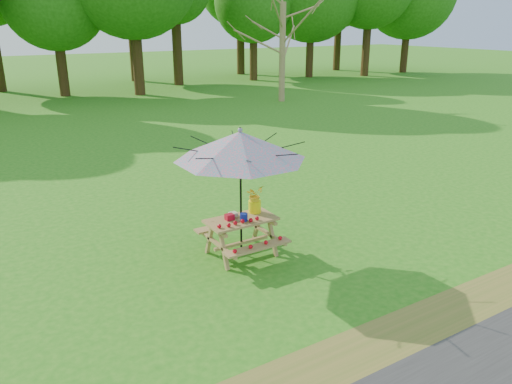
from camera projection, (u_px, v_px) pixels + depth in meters
ground at (387, 228)px, 9.82m from camera, size 120.00×120.00×0.00m
picnic_table at (241, 237)px, 8.61m from camera, size 1.20×1.32×0.67m
patio_umbrella at (240, 146)px, 8.08m from camera, size 2.87×2.87×2.25m
produce_bins at (237, 216)px, 8.46m from camera, size 0.32×0.40×0.13m
tomatoes_row at (239, 222)px, 8.27m from camera, size 0.77×0.13×0.07m
flower_bucket at (255, 198)px, 8.70m from camera, size 0.36×0.34×0.49m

